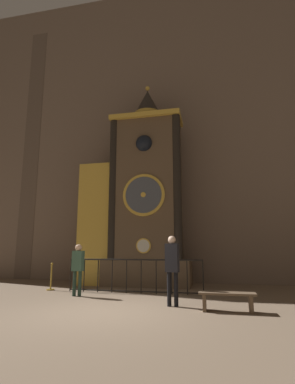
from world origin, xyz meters
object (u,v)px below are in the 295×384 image
(visitor_near, at_px, (78,264))
(stanchion_post, at_px, (51,281))
(visitor_far, at_px, (172,263))
(clock_tower, at_px, (137,200))
(visitor_bench, at_px, (227,298))

(visitor_near, distance_m, stanchion_post, 1.99)
(visitor_far, bearing_deg, visitor_near, 170.07)
(visitor_far, distance_m, stanchion_post, 5.22)
(clock_tower, bearing_deg, visitor_bench, -53.41)
(stanchion_post, height_order, visitor_bench, stanchion_post)
(visitor_near, distance_m, visitor_far, 3.34)
(clock_tower, distance_m, stanchion_post, 4.64)
(visitor_near, bearing_deg, stanchion_post, 146.81)
(stanchion_post, xyz_separation_m, visitor_bench, (6.04, -2.52, 0.01))
(clock_tower, bearing_deg, stanchion_post, -143.23)
(clock_tower, distance_m, visitor_far, 5.21)
(visitor_near, relative_size, stanchion_post, 1.66)
(visitor_near, distance_m, visitor_bench, 4.78)
(stanchion_post, bearing_deg, visitor_near, -35.43)
(visitor_near, xyz_separation_m, visitor_bench, (4.51, -1.43, -0.65))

